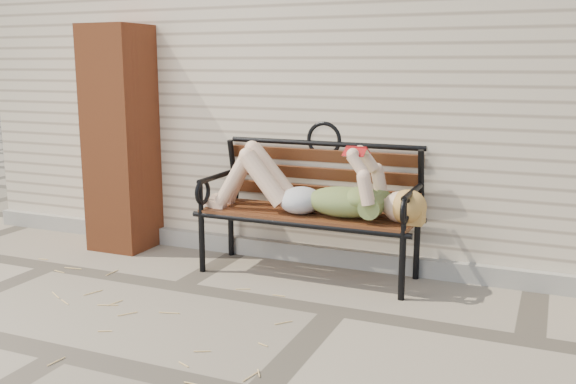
% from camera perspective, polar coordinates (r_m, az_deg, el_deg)
% --- Properties ---
extents(ground, '(80.00, 80.00, 0.00)m').
position_cam_1_polar(ground, '(4.48, 4.23, -10.51)').
color(ground, gray).
rests_on(ground, ground).
extents(house_wall, '(8.00, 4.00, 3.00)m').
position_cam_1_polar(house_wall, '(7.07, 12.41, 9.76)').
color(house_wall, beige).
rests_on(house_wall, ground).
extents(foundation_strip, '(8.00, 0.10, 0.15)m').
position_cam_1_polar(foundation_strip, '(5.33, 7.63, -6.11)').
color(foundation_strip, '#9D998E').
rests_on(foundation_strip, ground).
extents(brick_pillar, '(0.50, 0.50, 2.00)m').
position_cam_1_polar(brick_pillar, '(5.96, -14.62, 4.59)').
color(brick_pillar, brown).
rests_on(brick_pillar, ground).
extents(garden_bench, '(1.86, 0.74, 1.20)m').
position_cam_1_polar(garden_bench, '(5.12, 2.24, 0.20)').
color(garden_bench, black).
rests_on(garden_bench, ground).
extents(reading_woman, '(1.76, 0.40, 0.55)m').
position_cam_1_polar(reading_woman, '(4.97, 1.80, 0.34)').
color(reading_woman, '#093C42').
rests_on(reading_woman, ground).
extents(straw_scatter, '(2.76, 1.78, 0.01)m').
position_cam_1_polar(straw_scatter, '(4.89, -17.26, -9.03)').
color(straw_scatter, '#E8BD71').
rests_on(straw_scatter, ground).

